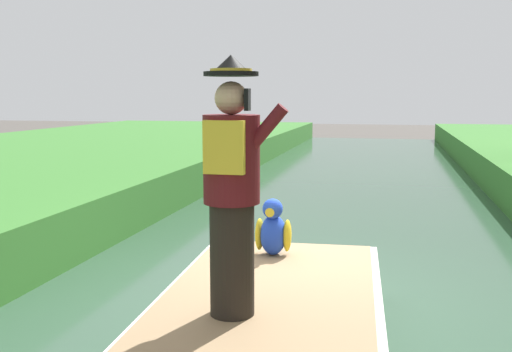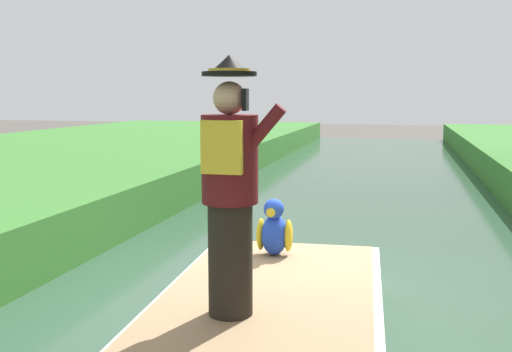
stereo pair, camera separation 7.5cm
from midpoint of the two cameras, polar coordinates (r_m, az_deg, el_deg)
name	(u,v)px [view 2 (the right image)]	position (r m, az deg, el deg)	size (l,w,h in m)	color
ground_plane	(301,310)	(6.51, 4.70, -12.74)	(80.00, 80.00, 0.00)	#4C4742
canal_water	(301,306)	(6.50, 4.71, -12.33)	(5.99, 48.00, 0.10)	#33513D
boat	(262,345)	(4.68, 1.06, -15.93)	(2.02, 4.29, 0.61)	silver
person_pirate	(230,188)	(4.17, -1.98, -1.17)	(0.61, 0.42, 1.85)	black
parrot_plush	(274,231)	(5.87, 2.15, -5.28)	(0.36, 0.35, 0.57)	blue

